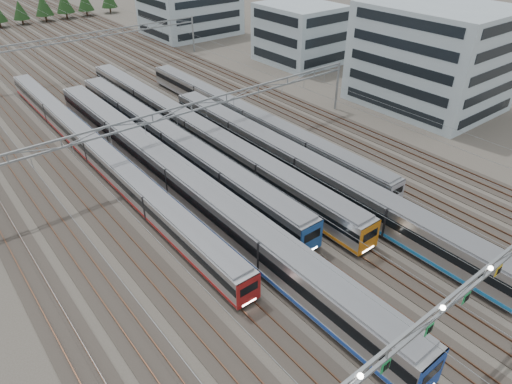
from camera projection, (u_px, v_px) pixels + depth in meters
ground at (461, 340)px, 36.75m from camera, size 400.00×400.00×0.00m
track_bed at (51, 52)px, 101.88m from camera, size 54.00×260.00×5.42m
train_a at (94, 150)px, 60.81m from camera, size 2.56×67.48×3.33m
train_b at (178, 179)px, 53.48m from camera, size 3.19×67.77×4.17m
train_c at (172, 142)px, 62.21m from camera, size 2.94×54.57×3.83m
train_d at (194, 130)px, 65.60m from camera, size 2.88×64.44×3.75m
train_e at (303, 168)px, 56.06m from camera, size 2.99×54.44×3.90m
train_f at (249, 119)px, 69.49m from camera, size 2.60×54.65×3.38m
gantry_near at (486, 276)px, 32.84m from camera, size 56.36×0.61×8.08m
gantry_mid at (192, 114)px, 59.69m from camera, size 56.36×0.36×8.00m
gantry_far at (70, 43)px, 89.35m from camera, size 56.36×0.36×8.00m
depot_bldg_south at (432, 57)px, 75.32m from camera, size 18.00×22.00×16.44m
depot_bldg_mid at (299, 34)px, 97.76m from camera, size 14.00×16.00×11.92m
depot_bldg_north at (190, 5)px, 118.14m from camera, size 22.00×18.00×14.43m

